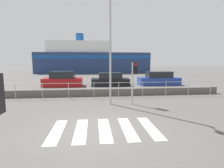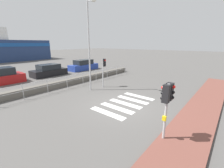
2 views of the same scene
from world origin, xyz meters
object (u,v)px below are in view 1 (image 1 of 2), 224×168
(parked_car_blue, at_px, (159,79))
(parked_car_black, at_px, (110,80))
(streetlamp, at_px, (111,33))
(ferry_boat, at_px, (91,60))
(traffic_light_far, at_px, (134,74))
(parked_car_red, at_px, (63,80))

(parked_car_blue, bearing_deg, parked_car_black, 180.00)
(streetlamp, xyz_separation_m, ferry_boat, (-1.59, 30.58, -1.24))
(ferry_boat, bearing_deg, parked_car_black, -83.91)
(traffic_light_far, xyz_separation_m, parked_car_blue, (4.80, 8.49, -1.23))
(traffic_light_far, bearing_deg, streetlamp, 176.08)
(traffic_light_far, xyz_separation_m, ferry_boat, (-3.01, 30.68, 1.11))
(ferry_boat, xyz_separation_m, parked_car_black, (2.37, -22.19, -2.38))
(ferry_boat, relative_size, parked_car_red, 6.22)
(traffic_light_far, distance_m, parked_car_red, 10.26)
(parked_car_red, distance_m, parked_car_black, 5.00)
(ferry_boat, height_order, parked_car_black, ferry_boat)
(streetlamp, relative_size, parked_car_blue, 1.55)
(parked_car_blue, bearing_deg, ferry_boat, 109.40)
(parked_car_black, bearing_deg, streetlamp, -95.26)
(traffic_light_far, bearing_deg, ferry_boat, 95.60)
(traffic_light_far, xyz_separation_m, parked_car_red, (-5.64, 8.49, -1.20))
(parked_car_red, distance_m, parked_car_blue, 10.44)
(parked_car_black, height_order, parked_car_blue, parked_car_blue)
(parked_car_red, xyz_separation_m, parked_car_black, (5.00, 0.00, -0.07))
(traffic_light_far, bearing_deg, parked_car_black, 94.34)
(streetlamp, bearing_deg, parked_car_black, 84.74)
(ferry_boat, height_order, parked_car_red, ferry_boat)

